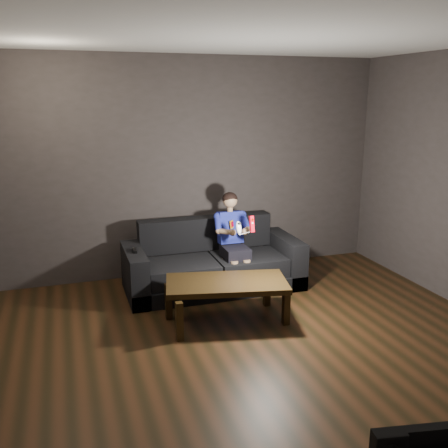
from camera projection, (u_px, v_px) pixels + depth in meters
name	position (u px, v px, depth m)	size (l,w,h in m)	color
floor	(264.00, 366.00, 4.22)	(5.00, 5.00, 0.00)	black
back_wall	(189.00, 168.00, 6.18)	(5.00, 0.04, 2.70)	#3A3432
ceiling	(272.00, 26.00, 3.55)	(5.00, 5.00, 0.02)	silver
sofa	(213.00, 266.00, 5.90)	(2.04, 0.88, 0.79)	black
child	(233.00, 233.00, 5.82)	(0.42, 0.52, 1.04)	black
wii_remote_red	(252.00, 224.00, 5.42)	(0.05, 0.07, 0.18)	red
nunchuk_white	(239.00, 228.00, 5.39)	(0.08, 0.11, 0.16)	white
wii_remote_black	(134.00, 250.00, 5.47)	(0.04, 0.16, 0.03)	black
coffee_table	(227.00, 287.00, 4.96)	(1.29, 0.83, 0.43)	black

